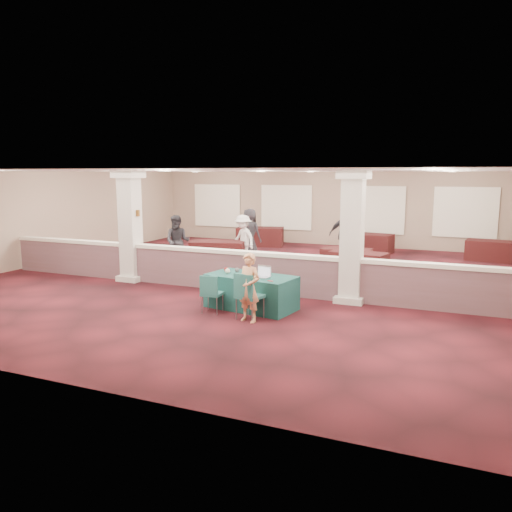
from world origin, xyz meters
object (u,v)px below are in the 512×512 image
at_px(near_table, 251,292).
at_px(attendee_a, 178,241).
at_px(far_table_back_right, 493,251).
at_px(far_table_front_center, 346,258).
at_px(attendee_d, 250,233).
at_px(woman, 249,288).
at_px(far_table_front_left, 218,252).
at_px(far_table_front_right, 358,263).
at_px(conf_chair_main, 247,292).
at_px(attendee_c, 344,235).
at_px(far_table_back_center, 368,243).
at_px(conf_chair_side, 211,291).
at_px(far_table_back_left, 260,237).
at_px(attendee_b, 243,239).

xyz_separation_m(near_table, attendee_a, (-4.31, 3.79, 0.49)).
xyz_separation_m(near_table, far_table_back_right, (5.52, 9.24, -0.03)).
height_order(far_table_front_center, attendee_d, attendee_d).
bearing_deg(woman, far_table_front_left, 134.41).
height_order(far_table_front_right, attendee_d, attendee_d).
xyz_separation_m(conf_chair_main, far_table_front_right, (1.22, 5.88, -0.26)).
bearing_deg(attendee_c, conf_chair_main, -115.11).
distance_m(near_table, far_table_back_center, 9.55).
xyz_separation_m(far_table_front_left, far_table_back_right, (9.00, 4.13, -0.01)).
distance_m(woman, far_table_back_right, 11.45).
bearing_deg(conf_chair_side, far_table_front_left, 110.58).
distance_m(far_table_front_center, far_table_front_right, 1.01).
distance_m(conf_chair_side, attendee_a, 5.81).
relative_size(far_table_back_left, far_table_back_center, 1.07).
distance_m(far_table_back_left, attendee_b, 4.10).
xyz_separation_m(far_table_front_left, far_table_back_left, (-0.18, 4.39, 0.02)).
bearing_deg(far_table_front_center, conf_chair_main, -95.54).
bearing_deg(conf_chair_main, woman, -35.68).
bearing_deg(attendee_d, woman, 122.52).
height_order(far_table_back_center, attendee_c, attendee_c).
relative_size(far_table_front_center, far_table_back_left, 0.82).
bearing_deg(far_table_front_right, conf_chair_side, -110.94).
bearing_deg(attendee_d, conf_chair_side, 116.08).
bearing_deg(far_table_back_right, conf_chair_side, -121.83).
height_order(conf_chair_main, far_table_front_left, conf_chair_main).
bearing_deg(far_table_back_left, attendee_b, -76.27).
relative_size(far_table_front_center, attendee_c, 0.87).
bearing_deg(conf_chair_main, attendee_c, 102.04).
bearing_deg(attendee_b, far_table_front_left, -124.24).
bearing_deg(far_table_back_center, far_table_front_center, -91.11).
relative_size(conf_chair_main, attendee_a, 0.59).
distance_m(near_table, woman, 1.11).
distance_m(conf_chair_side, far_table_back_left, 10.66).
relative_size(far_table_back_right, attendee_b, 1.08).
distance_m(attendee_b, attendee_d, 1.12).
height_order(conf_chair_side, far_table_back_right, conf_chair_side).
distance_m(far_table_back_center, attendee_a, 7.83).
relative_size(woman, far_table_front_center, 0.91).
relative_size(far_table_front_left, far_table_back_left, 0.95).
height_order(conf_chair_main, attendee_d, attendee_d).
distance_m(conf_chair_side, attendee_b, 6.60).
xyz_separation_m(far_table_back_center, attendee_a, (-5.32, -5.71, 0.50)).
relative_size(near_table, attendee_d, 1.12).
relative_size(near_table, woman, 1.39).
height_order(woman, far_table_front_center, woman).
relative_size(woman, far_table_back_center, 0.80).
relative_size(far_table_front_center, attendee_b, 0.97).
relative_size(attendee_b, attendee_d, 0.92).
xyz_separation_m(far_table_back_center, attendee_b, (-3.71, -3.96, 0.47)).
xyz_separation_m(woman, far_table_front_left, (-3.86, 6.10, -0.36)).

